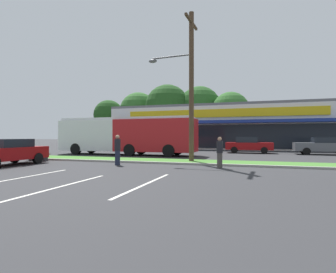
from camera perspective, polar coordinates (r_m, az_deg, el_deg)
name	(u,v)px	position (r m, az deg, el deg)	size (l,w,h in m)	color
grass_median	(110,159)	(18.69, -12.22, -4.78)	(56.00, 2.20, 0.12)	#427A2D
curb_lip	(100,161)	(17.65, -14.21, -5.06)	(56.00, 0.24, 0.12)	#99968C
parking_stripe_2	(25,177)	(12.20, -28.25, -7.63)	(0.12, 4.80, 0.01)	silver
parking_stripe_3	(63,186)	(9.55, -21.51, -9.78)	(0.12, 4.80, 0.01)	silver
parking_stripe_4	(146,184)	(9.27, -4.79, -10.07)	(0.12, 4.80, 0.01)	silver
storefront_building	(224,128)	(37.81, 11.87, 1.87)	(29.11, 12.27, 5.66)	silver
tree_far_left	(109,115)	(54.70, -12.53, 4.50)	(5.93, 5.93, 8.85)	#473323
tree_left	(138,111)	(53.28, -6.31, 5.38)	(7.38, 7.38, 10.28)	#473323
tree_mid_left	(167,107)	(49.35, -0.13, 6.29)	(8.22, 8.22, 11.10)	#473323
tree_mid	(200,107)	(49.40, 6.75, 6.17)	(7.69, 7.69, 10.75)	#473323
tree_mid_right	(230,110)	(46.32, 13.18, 5.42)	(6.24, 6.24, 9.10)	#473323
utility_pole	(189,82)	(16.86, 4.50, 11.47)	(3.03, 2.40, 9.26)	#4C3826
city_bus	(126,135)	(23.78, -8.94, 0.37)	(12.48, 2.73, 3.25)	#AD191E
bus_stop_bench	(37,153)	(19.91, -26.08, -3.20)	(1.60, 0.45, 0.95)	brown
car_0	(324,146)	(27.47, 30.27, -1.71)	(4.78, 2.01, 1.53)	#515459
car_3	(249,145)	(27.22, 16.80, -1.72)	(4.38, 1.92, 1.56)	maroon
car_4	(6,152)	(17.42, -31.25, -2.80)	(2.00, 4.56, 1.48)	maroon
pedestrian_near_bench	(220,152)	(14.05, 10.96, -3.33)	(0.32, 0.32, 1.60)	#47423D
pedestrian_by_pole	(118,150)	(15.43, -10.71, -2.82)	(0.34, 0.34, 1.71)	#1E2338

